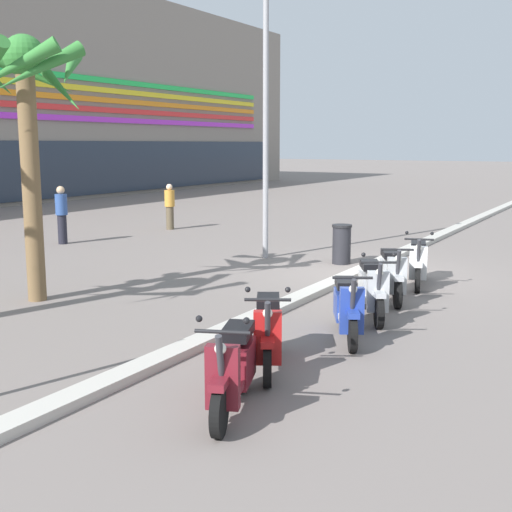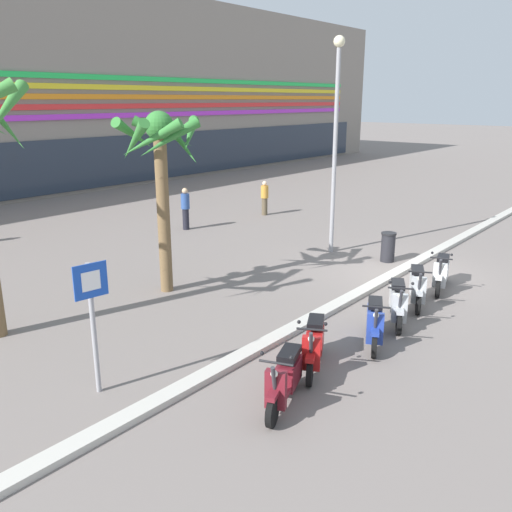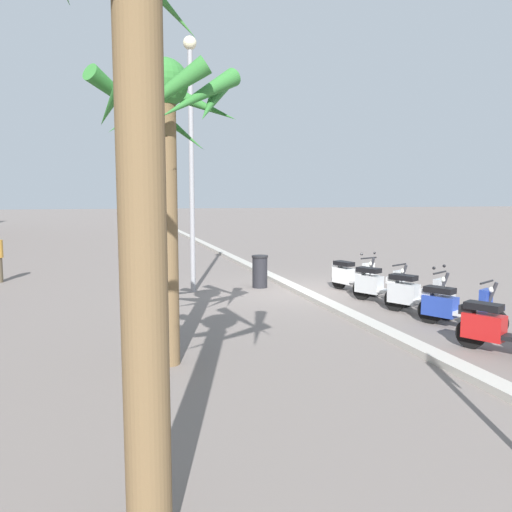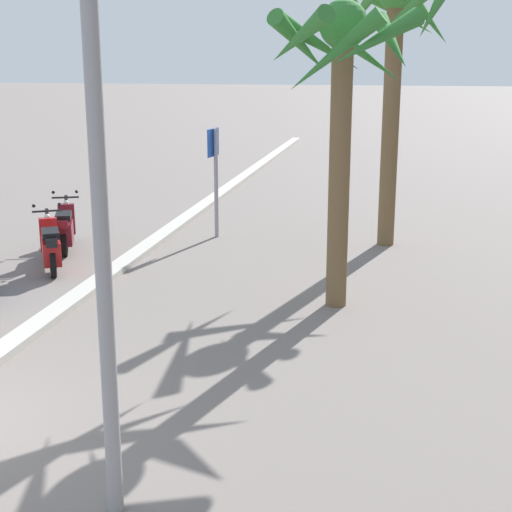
# 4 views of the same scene
# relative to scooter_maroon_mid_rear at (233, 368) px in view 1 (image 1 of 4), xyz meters

# --- Properties ---
(ground_plane) EXTENTS (200.00, 200.00, 0.00)m
(ground_plane) POSITION_rel_scooter_maroon_mid_rear_xyz_m (7.97, 1.56, -0.46)
(ground_plane) COLOR slate
(curb_strip) EXTENTS (60.00, 0.36, 0.12)m
(curb_strip) POSITION_rel_scooter_maroon_mid_rear_xyz_m (7.97, 1.61, -0.40)
(curb_strip) COLOR #BCB7AD
(curb_strip) RESTS_ON ground
(scooter_maroon_mid_rear) EXTENTS (1.65, 0.84, 1.17)m
(scooter_maroon_mid_rear) POSITION_rel_scooter_maroon_mid_rear_xyz_m (0.00, 0.00, 0.00)
(scooter_maroon_mid_rear) COLOR black
(scooter_maroon_mid_rear) RESTS_ON ground
(scooter_red_tail_end) EXTENTS (1.65, 1.00, 1.17)m
(scooter_red_tail_end) POSITION_rel_scooter_maroon_mid_rear_xyz_m (1.45, 0.38, -0.00)
(scooter_red_tail_end) COLOR black
(scooter_red_tail_end) RESTS_ON ground
(scooter_blue_gap_after_mid) EXTENTS (1.68, 0.99, 1.04)m
(scooter_blue_gap_after_mid) POSITION_rel_scooter_maroon_mid_rear_xyz_m (3.21, -0.00, -0.02)
(scooter_blue_gap_after_mid) COLOR black
(scooter_blue_gap_after_mid) RESTS_ON ground
(scooter_silver_lead_nearest) EXTENTS (1.60, 0.97, 1.17)m
(scooter_silver_lead_nearest) POSITION_rel_scooter_maroon_mid_rear_xyz_m (4.51, 0.09, 0.01)
(scooter_silver_lead_nearest) COLOR black
(scooter_silver_lead_nearest) RESTS_ON ground
(scooter_silver_mid_centre) EXTENTS (1.64, 0.94, 1.04)m
(scooter_silver_mid_centre) POSITION_rel_scooter_maroon_mid_rear_xyz_m (5.91, 0.22, 0.00)
(scooter_silver_mid_centre) COLOR black
(scooter_silver_mid_centre) RESTS_ON ground
(scooter_white_second_in_line) EXTENTS (1.81, 0.80, 1.17)m
(scooter_white_second_in_line) POSITION_rel_scooter_maroon_mid_rear_xyz_m (7.45, 0.19, -0.01)
(scooter_white_second_in_line) COLOR black
(scooter_white_second_in_line) RESTS_ON ground
(palm_tree_mid_walkway) EXTENTS (2.39, 2.43, 4.75)m
(palm_tree_mid_walkway) POSITION_rel_scooter_maroon_mid_rear_xyz_m (2.46, 5.82, 3.18)
(palm_tree_mid_walkway) COLOR brown
(palm_tree_mid_walkway) RESTS_ON ground
(pedestrian_strolling_near_curb) EXTENTS (0.34, 0.34, 1.67)m
(pedestrian_strolling_near_curb) POSITION_rel_scooter_maroon_mid_rear_xyz_m (7.75, 10.70, 0.42)
(pedestrian_strolling_near_curb) COLOR black
(pedestrian_strolling_near_curb) RESTS_ON ground
(pedestrian_window_shopping) EXTENTS (0.34, 0.34, 1.53)m
(pedestrian_window_shopping) POSITION_rel_scooter_maroon_mid_rear_xyz_m (11.94, 10.03, 0.34)
(pedestrian_window_shopping) COLOR brown
(pedestrian_window_shopping) RESTS_ON ground
(litter_bin) EXTENTS (0.48, 0.48, 0.95)m
(litter_bin) POSITION_rel_scooter_maroon_mid_rear_xyz_m (8.82, 2.46, 0.03)
(litter_bin) COLOR #232328
(litter_bin) RESTS_ON ground
(street_lamp) EXTENTS (0.36, 0.36, 6.90)m
(street_lamp) POSITION_rel_scooter_maroon_mid_rear_xyz_m (8.64, 4.47, 3.74)
(street_lamp) COLOR #939399
(street_lamp) RESTS_ON ground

